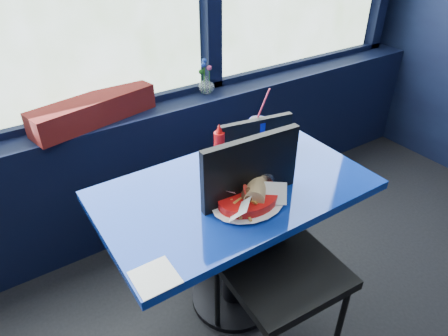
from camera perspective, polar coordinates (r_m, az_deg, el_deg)
window_sill at (r=2.52m, az=-15.69°, el=-1.53°), size 5.00×0.26×0.80m
near_table at (r=1.88m, az=1.52°, el=-7.14°), size 1.20×0.70×0.75m
chair_near_front at (r=1.73m, az=6.32°, el=-10.31°), size 0.49×0.50×1.04m
chair_near_back at (r=2.22m, az=1.93°, el=-1.18°), size 0.48×0.48×0.92m
planter_box at (r=2.28m, az=-18.06°, el=7.91°), size 0.71×0.32×0.14m
flower_vase at (r=2.55m, az=-2.56°, el=12.07°), size 0.12×0.13×0.22m
food_basket at (r=1.64m, az=3.64°, el=-4.16°), size 0.35×0.35×0.10m
ketchup_bottle at (r=1.91m, az=-0.68°, el=3.45°), size 0.05×0.05×0.20m
soda_cup at (r=2.03m, az=4.89°, el=5.10°), size 0.09×0.09×0.32m
napkin at (r=1.39m, az=-9.84°, el=-15.15°), size 0.14×0.14×0.00m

